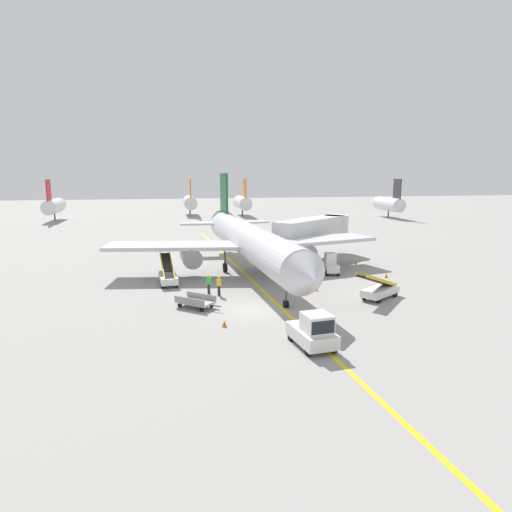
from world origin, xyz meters
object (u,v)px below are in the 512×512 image
at_px(belt_loader_aft_hold, 380,289).
at_px(safety_cone_nose_left, 316,288).
at_px(pushback_tug, 313,332).
at_px(safety_cone_wingtip_left, 356,262).
at_px(ground_crew_marshaller, 209,284).
at_px(jet_bridge, 317,229).
at_px(baggage_cart_loaded, 196,302).
at_px(baggage_tug_near_wing, 331,265).
at_px(belt_loader_forward_hold, 168,276).
at_px(safety_cone_wingtip_right, 386,276).
at_px(safety_cone_nose_right, 224,324).
at_px(ground_crew_wing_walker, 219,285).
at_px(airliner, 249,241).

xyz_separation_m(belt_loader_aft_hold, safety_cone_nose_left, (-4.27, 3.38, -0.56)).
xyz_separation_m(pushback_tug, safety_cone_wingtip_left, (12.48, 22.83, -0.77)).
xyz_separation_m(ground_crew_marshaller, safety_cone_nose_left, (9.31, -0.73, -0.69)).
relative_size(jet_bridge, baggage_cart_loaded, 3.41).
height_order(jet_bridge, pushback_tug, jet_bridge).
relative_size(baggage_tug_near_wing, belt_loader_aft_hold, 0.53).
xyz_separation_m(jet_bridge, safety_cone_wingtip_left, (2.96, -4.83, -3.32)).
relative_size(belt_loader_forward_hold, baggage_cart_loaded, 1.52).
xyz_separation_m(ground_crew_marshaller, safety_cone_wingtip_left, (17.41, 9.59, -0.69)).
bearing_deg(belt_loader_aft_hold, jet_bridge, 87.31).
xyz_separation_m(pushback_tug, safety_cone_wingtip_right, (12.75, 16.00, -0.77)).
distance_m(ground_crew_marshaller, safety_cone_wingtip_left, 19.89).
bearing_deg(safety_cone_nose_right, safety_cone_wingtip_right, 33.00).
bearing_deg(ground_crew_marshaller, ground_crew_wing_walker, -42.38).
distance_m(pushback_tug, ground_crew_wing_walker, 13.19).
distance_m(baggage_tug_near_wing, ground_crew_marshaller, 14.07).
bearing_deg(safety_cone_wingtip_left, ground_crew_marshaller, -151.16).
xyz_separation_m(ground_crew_wing_walker, safety_cone_nose_right, (-0.54, -7.85, -0.69)).
relative_size(airliner, jet_bridge, 3.08).
bearing_deg(ground_crew_wing_walker, pushback_tug, -71.69).
bearing_deg(jet_bridge, airliner, -142.66).
xyz_separation_m(belt_loader_aft_hold, baggage_cart_loaded, (-14.94, 0.34, -0.31)).
height_order(belt_loader_forward_hold, safety_cone_wingtip_right, belt_loader_forward_hold).
height_order(belt_loader_forward_hold, ground_crew_wing_walker, belt_loader_forward_hold).
height_order(airliner, baggage_cart_loaded, airliner).
distance_m(airliner, safety_cone_nose_right, 16.52).
height_order(ground_crew_wing_walker, safety_cone_nose_left, ground_crew_wing_walker).
bearing_deg(baggage_tug_near_wing, safety_cone_nose_left, -120.05).
bearing_deg(ground_crew_marshaller, pushback_tug, -69.58).
relative_size(pushback_tug, belt_loader_forward_hold, 0.75).
xyz_separation_m(airliner, safety_cone_wingtip_left, (12.68, 2.58, -3.20)).
bearing_deg(ground_crew_marshaller, baggage_tug_near_wing, 23.16).
relative_size(pushback_tug, belt_loader_aft_hold, 0.79).
bearing_deg(belt_loader_forward_hold, baggage_tug_near_wing, 4.51).
bearing_deg(pushback_tug, safety_cone_nose_left, 70.69).
bearing_deg(jet_bridge, belt_loader_aft_hold, -92.69).
bearing_deg(safety_cone_nose_right, belt_loader_forward_hold, 105.81).
bearing_deg(belt_loader_aft_hold, pushback_tug, -133.44).
xyz_separation_m(airliner, belt_loader_aft_hold, (8.85, -11.11, -2.64)).
bearing_deg(belt_loader_aft_hold, baggage_tug_near_wing, 93.82).
height_order(baggage_tug_near_wing, ground_crew_marshaller, baggage_tug_near_wing).
bearing_deg(safety_cone_wingtip_left, belt_loader_forward_hold, -165.60).
bearing_deg(baggage_cart_loaded, safety_cone_wingtip_left, 35.43).
distance_m(baggage_tug_near_wing, safety_cone_wingtip_right, 5.54).
bearing_deg(baggage_cart_loaded, safety_cone_nose_right, -71.49).
distance_m(baggage_tug_near_wing, safety_cone_nose_left, 7.27).
height_order(belt_loader_forward_hold, safety_cone_nose_right, belt_loader_forward_hold).
xyz_separation_m(baggage_cart_loaded, safety_cone_nose_right, (1.61, -4.80, -0.25)).
relative_size(pushback_tug, safety_cone_wingtip_right, 8.66).
bearing_deg(pushback_tug, belt_loader_aft_hold, 46.56).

